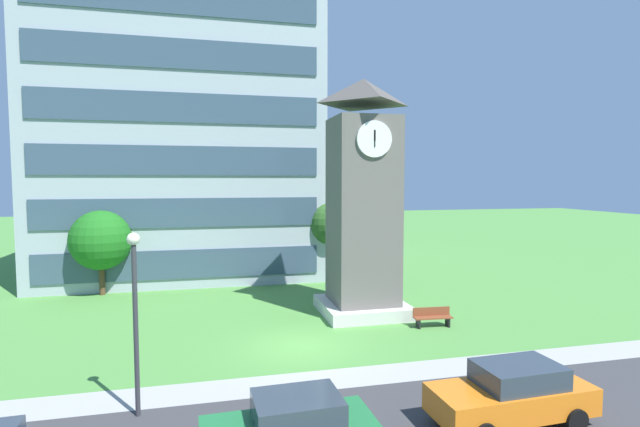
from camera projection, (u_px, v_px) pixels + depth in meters
ground_plane at (301, 346)px, 19.40m from camera, size 160.00×160.00×0.00m
kerb_strip at (320, 380)px, 16.07m from camera, size 120.00×1.60×0.01m
office_building at (186, 143)px, 35.82m from camera, size 18.51×14.74×19.20m
clock_tower at (363, 209)px, 23.83m from camera, size 4.21×4.21×11.83m
park_bench at (432, 317)px, 21.93m from camera, size 1.83×0.61×0.88m
street_lamp at (135, 302)px, 13.42m from camera, size 0.36×0.36×5.33m
tree_by_building at (101, 240)px, 27.83m from camera, size 3.52×3.52×5.04m
tree_near_tower at (330, 224)px, 31.68m from camera, size 2.93×2.93×5.38m
parked_car_orange at (513, 393)px, 13.17m from camera, size 4.61×2.06×1.69m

